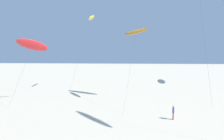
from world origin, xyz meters
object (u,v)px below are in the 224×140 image
flying_kite_0 (136,32)px  flying_kite_5 (91,18)px  flying_kite_1 (33,45)px  person_near_left (173,112)px

flying_kite_0 → flying_kite_5: (-8.69, 9.42, 3.70)m
flying_kite_1 → person_near_left: bearing=-19.0°
flying_kite_1 → person_near_left: 22.24m
flying_kite_1 → flying_kite_5: flying_kite_5 is taller
flying_kite_1 → person_near_left: flying_kite_1 is taller
flying_kite_5 → person_near_left: bearing=-56.2°
flying_kite_1 → person_near_left: (19.62, -6.76, -8.00)m
flying_kite_0 → flying_kite_1: (-15.46, -3.02, -2.10)m
flying_kite_0 → flying_kite_1: 15.89m
flying_kite_0 → person_near_left: flying_kite_0 is taller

